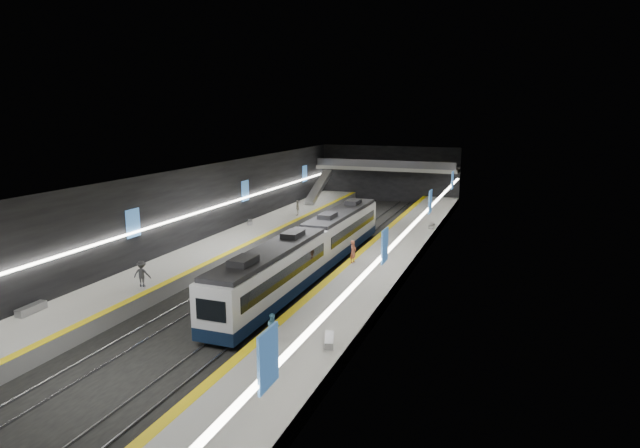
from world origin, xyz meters
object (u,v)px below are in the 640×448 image
at_px(train, 312,248).
at_px(bench_right_near, 329,340).
at_px(escalator, 319,187).
at_px(bench_left_far, 250,222).
at_px(bench_left_near, 31,309).
at_px(passenger_right_a, 353,252).
at_px(bench_right_far, 432,226).
at_px(passenger_right_b, 273,328).
at_px(passenger_left_a, 297,208).
at_px(passenger_left_b, 142,274).

xyz_separation_m(train, bench_right_near, (6.50, -13.99, -0.99)).
height_order(escalator, bench_left_far, escalator).
xyz_separation_m(bench_left_near, passenger_right_a, (15.05, 17.25, 0.67)).
distance_m(escalator, bench_left_near, 44.24).
distance_m(bench_right_far, passenger_right_a, 15.82).
bearing_deg(bench_left_far, passenger_right_a, -59.80).
height_order(bench_left_far, bench_right_far, bench_right_far).
height_order(bench_left_near, bench_right_near, bench_left_near).
bearing_deg(passenger_right_b, bench_left_near, 128.97).
bearing_deg(passenger_right_b, passenger_left_a, 54.85).
height_order(escalator, passenger_left_b, escalator).
distance_m(passenger_right_b, passenger_left_b, 13.43).
relative_size(bench_left_near, passenger_left_a, 1.11).
relative_size(passenger_left_a, passenger_left_b, 0.96).
bearing_deg(bench_left_far, bench_left_near, -115.37).
height_order(bench_right_far, passenger_right_b, passenger_right_b).
bearing_deg(bench_left_near, escalator, 84.85).
bearing_deg(escalator, bench_left_near, -92.45).
relative_size(bench_left_far, passenger_left_a, 0.90).
relative_size(bench_left_far, bench_right_far, 0.96).
height_order(passenger_right_b, passenger_left_a, passenger_left_a).
distance_m(bench_left_near, bench_left_far, 27.59).
distance_m(escalator, passenger_right_b, 44.96).
bearing_deg(passenger_left_a, bench_left_near, -26.21).
bearing_deg(passenger_left_a, bench_left_far, -45.73).
bearing_deg(passenger_right_b, escalator, 51.69).
bearing_deg(bench_right_near, passenger_left_a, 97.54).
xyz_separation_m(passenger_right_b, passenger_left_a, (-12.38, 32.51, 0.10)).
xyz_separation_m(passenger_left_a, passenger_left_b, (-0.06, -27.46, 0.04)).
relative_size(bench_right_near, passenger_left_a, 0.93).
bearing_deg(passenger_right_b, train, 47.83).
xyz_separation_m(passenger_right_a, passenger_right_b, (0.49, -15.90, -0.12)).
height_order(bench_right_near, passenger_right_b, passenger_right_b).
distance_m(bench_right_near, bench_right_far, 30.38).
distance_m(escalator, bench_right_far, 20.65).
height_order(bench_right_near, bench_right_far, bench_right_far).
bearing_deg(train, passenger_right_a, 18.50).
distance_m(bench_right_near, passenger_left_b, 15.87).
bearing_deg(passenger_left_b, passenger_right_a, -153.07).
height_order(bench_left_far, passenger_right_b, passenger_right_b).
bearing_deg(train, bench_left_near, -126.29).
height_order(escalator, passenger_right_b, escalator).
xyz_separation_m(escalator, passenger_left_b, (1.21, -37.77, -0.98)).
distance_m(bench_left_far, bench_right_near, 31.20).
bearing_deg(passenger_right_a, bench_left_near, 152.32).
xyz_separation_m(bench_right_near, bench_right_far, (0.50, 30.38, 0.00)).
distance_m(bench_left_near, passenger_right_b, 15.61).
xyz_separation_m(escalator, bench_left_far, (-1.63, -16.58, -1.70)).
bearing_deg(bench_right_near, bench_left_far, 107.39).
distance_m(bench_left_near, passenger_left_b, 7.14).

